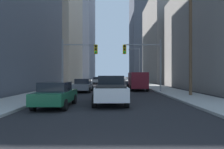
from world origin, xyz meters
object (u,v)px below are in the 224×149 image
Objects in this scene: sedan_grey at (83,85)px; sedan_navy at (134,83)px; traffic_signal_near_left at (78,56)px; pickup_truck_white at (111,90)px; sedan_black at (111,84)px; traffic_signal_near_right at (144,56)px; cargo_van_maroon at (138,80)px; sedan_green at (56,94)px; sedan_silver at (97,80)px.

sedan_navy is (6.66, 8.30, 0.00)m from sedan_grey.
pickup_truck_white is at bearing -66.85° from traffic_signal_near_left.
sedan_grey is 1.00× the size of sedan_navy.
sedan_black is 0.70× the size of traffic_signal_near_right.
traffic_signal_near_right is at bearing -0.67° from sedan_grey.
sedan_green is at bearing -116.97° from cargo_van_maroon.
sedan_grey is 10.64m from sedan_navy.
sedan_silver is (0.05, 33.31, 0.00)m from sedan_green.
pickup_truck_white is at bearing -84.07° from sedan_silver.
pickup_truck_white is 1.28× the size of sedan_silver.
sedan_silver is (-3.21, 18.30, 0.00)m from sedan_black.
cargo_van_maroon is 1.23× the size of sedan_silver.
sedan_black is at bearing 54.65° from sedan_grey.
sedan_grey is 0.99× the size of sedan_silver.
pickup_truck_white is at bearing -106.13° from cargo_van_maroon.
traffic_signal_near_right is (0.29, -8.38, 3.30)m from sedan_navy.
pickup_truck_white is 0.91× the size of traffic_signal_near_left.
sedan_green and sedan_silver have the same top height.
sedan_grey and sedan_navy have the same top height.
traffic_signal_near_right reaches higher than cargo_van_maroon.
sedan_green is 1.00× the size of sedan_grey.
sedan_grey and sedan_silver have the same top height.
traffic_signal_near_left reaches higher than sedan_silver.
traffic_signal_near_right is at bearing 56.06° from sedan_green.
sedan_navy is at bearing 47.79° from sedan_black.
sedan_black is 6.69m from traffic_signal_near_left.
sedan_green is 1.00× the size of sedan_navy.
traffic_signal_near_right is at bearing 0.00° from traffic_signal_near_left.
sedan_silver is at bearing 99.94° from sedan_black.
sedan_grey is (0.13, 10.60, 0.00)m from sedan_green.
pickup_truck_white is at bearing -89.63° from sedan_black.
sedan_grey is at bearing 179.33° from traffic_signal_near_right.
cargo_van_maroon reaches higher than pickup_truck_white.
pickup_truck_white is at bearing -112.76° from traffic_signal_near_right.
traffic_signal_near_left is at bearing 113.15° from pickup_truck_white.
sedan_black is at bearing 90.37° from pickup_truck_white.
sedan_navy is 9.01m from traffic_signal_near_right.
traffic_signal_near_left is (-0.59, -0.08, 3.29)m from sedan_grey.
traffic_signal_near_right is (0.42, -2.58, 2.78)m from cargo_van_maroon.
pickup_truck_white reaches higher than sedan_black.
cargo_van_maroon is at bearing -29.37° from sedan_black.
sedan_navy is at bearing -64.94° from sedan_silver.
cargo_van_maroon is at bearing 99.19° from traffic_signal_near_right.
sedan_grey is 7.69m from traffic_signal_near_right.
sedan_black and sedan_navy have the same top height.
sedan_green is at bearing -90.09° from sedan_silver.
sedan_navy is 1.00× the size of sedan_silver.
sedan_black is at bearing 150.63° from cargo_van_maroon.
traffic_signal_near_right is (7.03, -22.79, 3.30)m from sedan_silver.
sedan_silver is at bearing 88.71° from traffic_signal_near_left.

